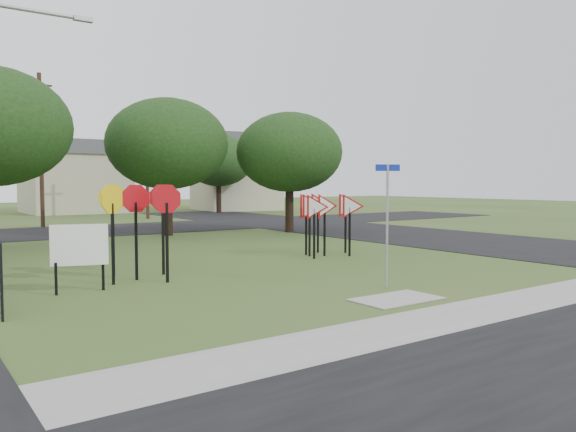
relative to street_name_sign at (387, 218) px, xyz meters
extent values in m
plane|color=#334E1D|center=(-0.81, 1.29, -1.77)|extent=(140.00, 140.00, 0.00)
cube|color=gray|center=(-0.81, -2.91, -1.76)|extent=(30.00, 1.60, 0.02)
cube|color=#334E1D|center=(-0.81, -4.11, -1.76)|extent=(30.00, 0.80, 0.02)
cube|color=black|center=(11.19, 11.29, -1.76)|extent=(8.00, 50.00, 0.02)
cube|color=black|center=(-0.81, 21.29, -1.76)|extent=(60.00, 8.00, 0.02)
cube|color=gray|center=(-0.81, -1.11, -1.76)|extent=(2.00, 1.20, 0.02)
cylinder|color=#9B9DA4|center=(0.00, 0.00, -0.22)|extent=(0.06, 0.06, 3.09)
cube|color=#0E229D|center=(0.00, 0.00, 1.24)|extent=(0.60, 0.27, 0.16)
cube|color=black|center=(-4.69, 4.76, -0.71)|extent=(0.06, 0.06, 2.11)
cube|color=black|center=(-3.74, 5.19, -0.71)|extent=(0.06, 0.06, 2.11)
cube|color=black|center=(-4.16, 3.92, -0.71)|extent=(0.06, 0.06, 2.11)
cube|color=black|center=(-5.42, 4.45, -0.71)|extent=(0.06, 0.06, 2.11)
cube|color=black|center=(-5.00, 5.71, -0.71)|extent=(0.06, 0.06, 2.11)
cube|color=black|center=(1.84, 5.30, -0.89)|extent=(0.06, 0.06, 1.75)
cube|color=black|center=(2.62, 5.69, -0.89)|extent=(0.06, 0.06, 1.75)
cube|color=black|center=(3.30, 5.11, -0.89)|extent=(0.06, 0.06, 1.75)
cube|color=black|center=(2.23, 6.27, -0.89)|extent=(0.06, 0.06, 1.75)
cube|color=black|center=(3.01, 6.56, -0.89)|extent=(0.06, 0.06, 1.75)
cube|color=black|center=(3.78, 5.88, -0.89)|extent=(0.06, 0.06, 1.75)
cube|color=black|center=(2.11, 5.91, -0.89)|extent=(0.06, 0.06, 1.75)
cube|color=black|center=(-6.97, 3.84, -1.38)|extent=(0.05, 0.05, 0.77)
cube|color=black|center=(-5.87, 3.84, -1.38)|extent=(0.05, 0.05, 0.77)
cube|color=white|center=(-6.42, 3.84, -0.61)|extent=(1.27, 0.41, 0.99)
cylinder|color=#9B9DA4|center=(-6.91, 5.69, 5.23)|extent=(2.40, 0.10, 0.10)
cube|color=#9B9DA4|center=(-5.71, 5.69, 5.23)|extent=(0.50, 0.18, 0.12)
cylinder|color=#42291E|center=(-2.81, 25.29, 2.73)|extent=(0.24, 0.24, 9.00)
cube|color=#42291E|center=(-2.81, 25.29, 6.53)|extent=(1.40, 0.10, 0.10)
cylinder|color=#42291E|center=(5.19, 29.29, 2.48)|extent=(0.24, 0.24, 8.50)
cube|color=#42291E|center=(5.19, 29.29, 6.03)|extent=(1.40, 0.10, 0.10)
cylinder|color=black|center=(-8.41, 1.79, -1.02)|extent=(0.05, 0.05, 1.50)
cube|color=#BEB799|center=(3.19, 41.29, 0.73)|extent=(8.00, 8.00, 5.00)
cube|color=#4F5055|center=(3.19, 41.29, 3.83)|extent=(8.40, 8.40, 1.20)
cube|color=#BEB799|center=(17.19, 37.29, 1.23)|extent=(7.91, 7.91, 6.00)
cube|color=#4F5055|center=(17.19, 37.29, 4.83)|extent=(8.30, 8.30, 1.20)
cylinder|color=black|center=(1.19, 16.29, -0.54)|extent=(0.44, 0.44, 2.45)
ellipsoid|color=black|center=(1.19, 16.29, 2.78)|extent=(6.00, 6.00, 4.50)
cylinder|color=black|center=(7.19, 14.29, -0.63)|extent=(0.44, 0.44, 2.27)
ellipsoid|color=black|center=(7.19, 14.29, 2.47)|extent=(5.60, 5.60, 4.20)
cylinder|color=black|center=(13.19, 33.29, -0.54)|extent=(0.44, 0.44, 2.45)
ellipsoid|color=black|center=(13.19, 33.29, 2.78)|extent=(6.00, 6.00, 4.50)
camera|label=1|loc=(-10.06, -9.92, 0.88)|focal=35.00mm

